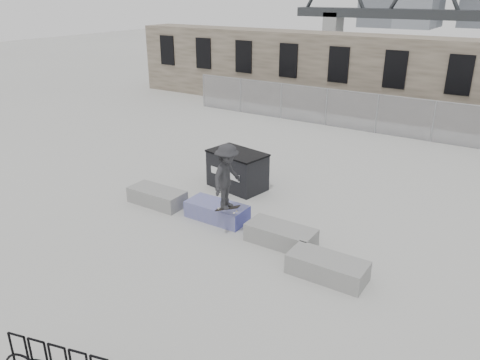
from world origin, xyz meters
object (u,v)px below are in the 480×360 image
at_px(dumpster, 237,170).
at_px(skateboarder, 227,177).
at_px(planter_center_right, 281,234).
at_px(planter_far_left, 157,196).
at_px(planter_offset, 327,267).
at_px(planter_center_left, 217,211).

relative_size(dumpster, skateboarder, 1.07).
height_order(planter_center_right, skateboarder, skateboarder).
distance_m(planter_far_left, skateboarder, 3.49).
bearing_deg(skateboarder, dumpster, 24.79).
bearing_deg(planter_offset, dumpster, 144.52).
xyz_separation_m(planter_center_left, dumpster, (-0.88, 2.53, 0.41)).
height_order(planter_center_left, planter_center_right, same).
bearing_deg(planter_center_left, planter_center_right, -6.38).
height_order(dumpster, skateboarder, skateboarder).
relative_size(planter_offset, dumpster, 0.87).
xyz_separation_m(dumpster, skateboarder, (1.63, -3.02, 1.09)).
height_order(planter_far_left, planter_center_left, same).
bearing_deg(planter_far_left, skateboarder, -5.70).
bearing_deg(planter_center_right, planter_center_left, 173.62).
height_order(planter_offset, skateboarder, skateboarder).
xyz_separation_m(planter_far_left, planter_center_right, (4.85, -0.10, 0.00)).
distance_m(planter_center_right, skateboarder, 2.28).
bearing_deg(planter_center_left, skateboarder, -33.29).
bearing_deg(dumpster, planter_center_right, -29.34).
xyz_separation_m(planter_offset, skateboarder, (-3.51, 0.64, 1.50)).
xyz_separation_m(planter_center_right, skateboarder, (-1.71, -0.22, 1.50)).
distance_m(dumpster, skateboarder, 3.60).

